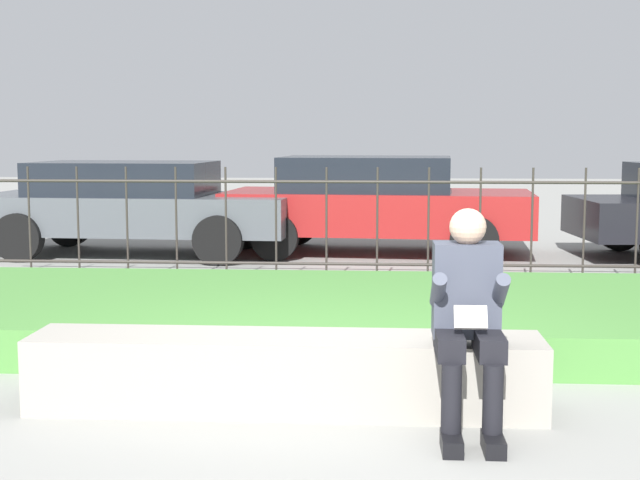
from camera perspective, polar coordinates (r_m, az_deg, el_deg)
The scene contains 7 objects.
ground_plane at distance 5.54m, azimuth 0.63°, elevation -10.87°, with size 60.00×60.00×0.00m, color gray.
stone_bench at distance 5.50m, azimuth -2.24°, elevation -8.76°, with size 3.12×0.53×0.46m.
person_seated_reader at distance 5.09m, azimuth 9.45°, elevation -4.49°, with size 0.42×0.73×1.26m.
grass_berm at distance 7.60m, azimuth 1.52°, elevation -4.80°, with size 10.91×2.93×0.31m.
iron_fence at distance 9.76m, azimuth 2.05°, elevation 0.97°, with size 8.91×0.03×1.33m.
car_parked_center at distance 12.63m, azimuth 3.53°, elevation 2.45°, with size 4.38×2.21×1.38m.
car_parked_left at distance 12.76m, azimuth -11.83°, elevation 2.24°, with size 4.45×2.08×1.31m.
Camera 1 is at (0.29, -5.27, 1.67)m, focal length 50.00 mm.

